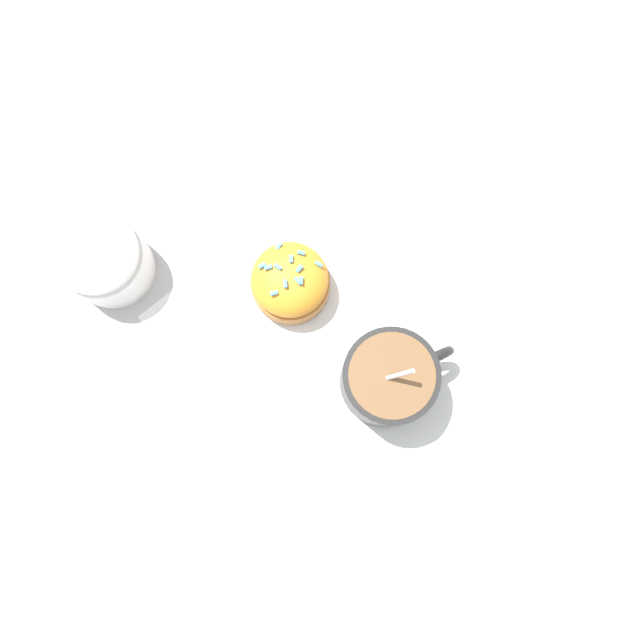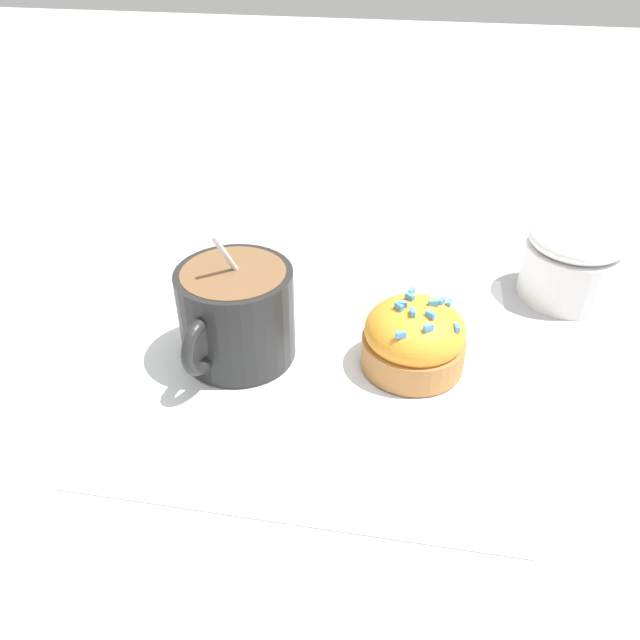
% 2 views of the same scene
% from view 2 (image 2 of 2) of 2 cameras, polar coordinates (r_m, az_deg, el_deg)
% --- Properties ---
extents(ground_plane, '(3.00, 3.00, 0.00)m').
position_cam_2_polar(ground_plane, '(0.48, 0.39, -4.13)').
color(ground_plane, '#B2B2B7').
extents(paper_napkin, '(0.28, 0.30, 0.00)m').
position_cam_2_polar(paper_napkin, '(0.48, 0.39, -3.99)').
color(paper_napkin, white).
rests_on(paper_napkin, ground_plane).
extents(coffee_cup, '(0.09, 0.11, 0.11)m').
position_cam_2_polar(coffee_cup, '(0.47, -7.59, 1.08)').
color(coffee_cup, black).
rests_on(coffee_cup, paper_napkin).
extents(frosted_pastry, '(0.08, 0.08, 0.06)m').
position_cam_2_polar(frosted_pastry, '(0.46, 8.60, -1.63)').
color(frosted_pastry, '#B2753D').
rests_on(frosted_pastry, paper_napkin).
extents(sugar_bowl, '(0.08, 0.08, 0.07)m').
position_cam_2_polar(sugar_bowl, '(0.58, 22.06, 5.10)').
color(sugar_bowl, white).
rests_on(sugar_bowl, ground_plane).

